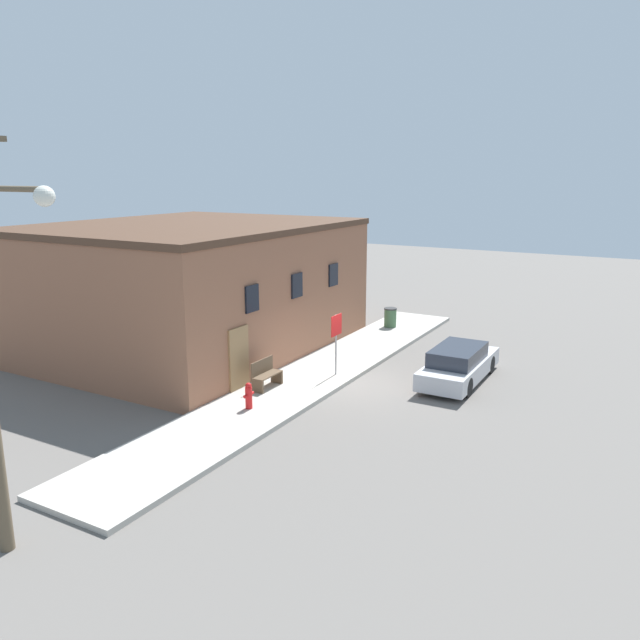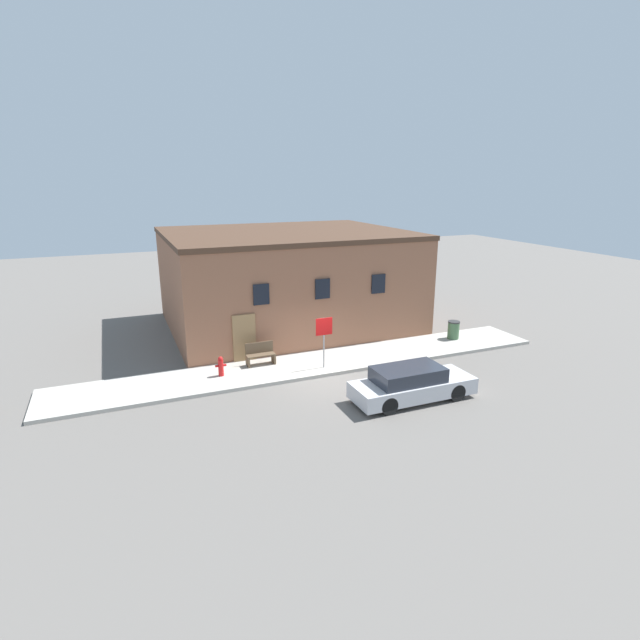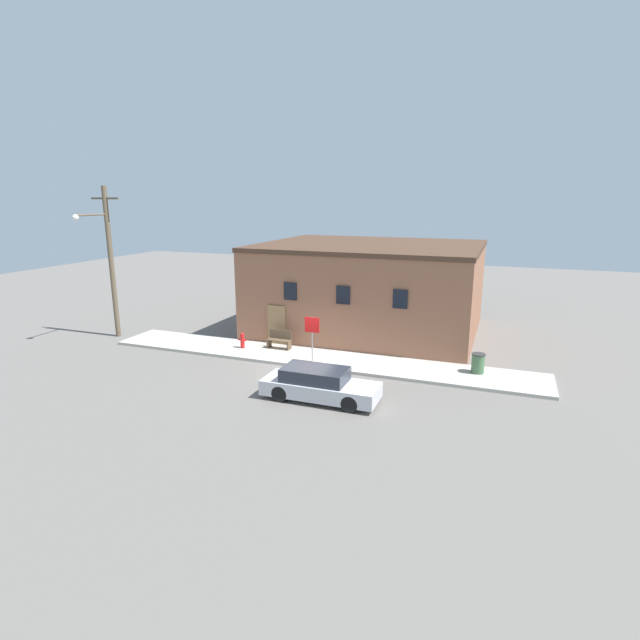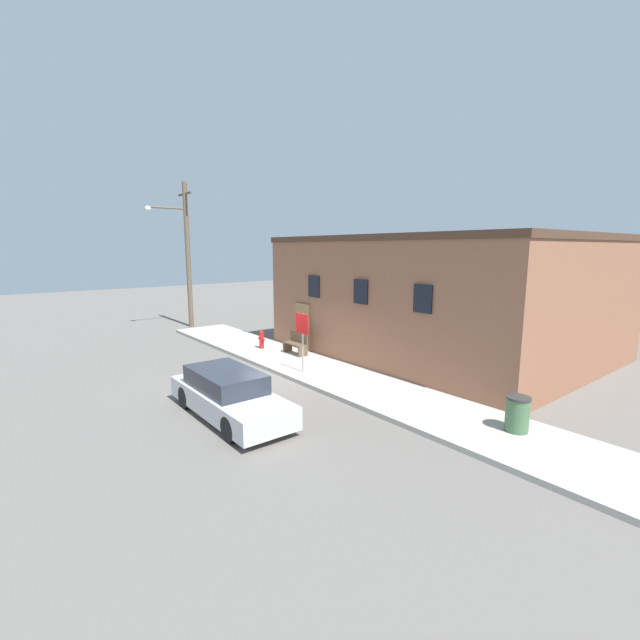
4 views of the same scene
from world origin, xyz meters
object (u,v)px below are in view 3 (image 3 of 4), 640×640
at_px(bench, 280,340).
at_px(trash_bin, 478,363).
at_px(fire_hydrant, 242,340).
at_px(stop_sign, 312,330).
at_px(utility_pole, 109,258).
at_px(parked_car, 319,385).

bearing_deg(bench, trash_bin, -1.51).
bearing_deg(fire_hydrant, stop_sign, -10.31).
relative_size(stop_sign, bench, 1.78).
distance_m(bench, utility_pole, 10.52).
height_order(stop_sign, bench, stop_sign).
bearing_deg(trash_bin, bench, 178.49).
relative_size(bench, utility_pole, 0.15).
distance_m(fire_hydrant, utility_pole, 8.85).
distance_m(trash_bin, utility_pole, 19.86).
xyz_separation_m(trash_bin, utility_pole, (-19.48, -0.55, 3.83)).
bearing_deg(bench, utility_pole, -175.25).
xyz_separation_m(fire_hydrant, bench, (1.80, 0.62, 0.03)).
height_order(fire_hydrant, utility_pole, utility_pole).
xyz_separation_m(fire_hydrant, parked_car, (5.93, -4.57, 0.06)).
height_order(stop_sign, trash_bin, stop_sign).
bearing_deg(trash_bin, parked_car, -138.56).
bearing_deg(parked_car, fire_hydrant, 142.35).
relative_size(fire_hydrant, trash_bin, 0.92).
height_order(stop_sign, parked_car, stop_sign).
xyz_separation_m(stop_sign, bench, (-2.34, 1.37, -1.08)).
height_order(bench, trash_bin, bench).
xyz_separation_m(fire_hydrant, utility_pole, (-7.96, -0.19, 3.87)).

